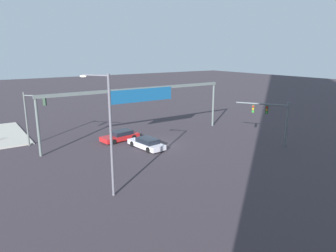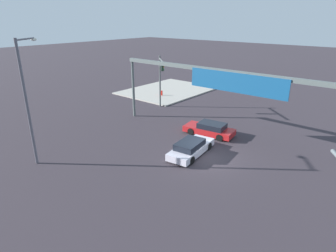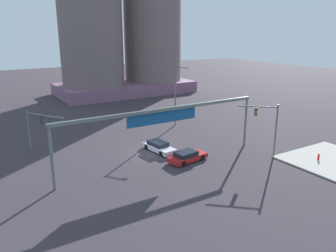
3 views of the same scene
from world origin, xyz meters
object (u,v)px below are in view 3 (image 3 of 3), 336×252
traffic_signal_near_corner (38,124)px  streetlamp_curved_arm (177,92)px  sedan_car_approaching (159,147)px  fire_hydrant_on_curb (319,157)px  traffic_signal_opposite_side (268,121)px  sedan_car_waiting_far (187,156)px

traffic_signal_near_corner → streetlamp_curved_arm: size_ratio=0.57×
traffic_signal_near_corner → streetlamp_curved_arm: 20.93m
traffic_signal_near_corner → streetlamp_curved_arm: bearing=61.7°
traffic_signal_near_corner → sedan_car_approaching: bearing=28.0°
sedan_car_approaching → traffic_signal_near_corner: bearing=-126.5°
fire_hydrant_on_curb → traffic_signal_opposite_side: bearing=130.3°
traffic_signal_near_corner → streetlamp_curved_arm: streetlamp_curved_arm is taller
traffic_signal_opposite_side → streetlamp_curved_arm: streetlamp_curved_arm is taller
fire_hydrant_on_curb → streetlamp_curved_arm: bearing=105.1°
fire_hydrant_on_curb → sedan_car_waiting_far: bearing=148.6°
fire_hydrant_on_curb → sedan_car_approaching: bearing=138.3°
sedan_car_approaching → sedan_car_waiting_far: same height
sedan_car_approaching → fire_hydrant_on_curb: 18.66m
traffic_signal_opposite_side → streetlamp_curved_arm: (-1.83, 16.49, 1.07)m
traffic_signal_opposite_side → sedan_car_waiting_far: traffic_signal_opposite_side is taller
traffic_signal_near_corner → fire_hydrant_on_curb: size_ratio=7.36×
traffic_signal_near_corner → sedan_car_approaching: (12.56, -7.21, -3.07)m
streetlamp_curved_arm → fire_hydrant_on_curb: 22.27m
sedan_car_waiting_far → streetlamp_curved_arm: bearing=53.5°
traffic_signal_opposite_side → sedan_car_approaching: bearing=3.8°
sedan_car_waiting_far → fire_hydrant_on_curb: (12.85, -7.86, -0.09)m
streetlamp_curved_arm → fire_hydrant_on_curb: (5.66, -21.00, -4.80)m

